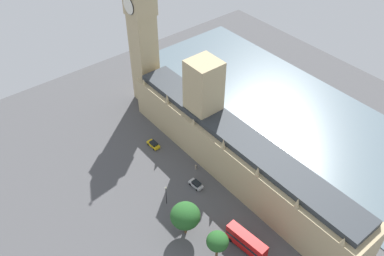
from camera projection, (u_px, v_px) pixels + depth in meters
The scene contains 13 objects.
ground_plane at pixel (230, 176), 112.37m from camera, with size 148.77×148.77×0.00m, color #4C4C4F.
river_thames at pixel (310, 125), 128.52m from camera, with size 44.64×133.89×0.25m, color slate.
parliament_building at pixel (233, 149), 109.18m from camera, with size 11.79×78.77×28.84m.
clock_tower at pixel (142, 29), 122.76m from camera, with size 7.62×7.62×49.41m.
car_yellow_cab_corner at pixel (153, 144), 120.67m from camera, with size 2.05×4.33×1.74m.
car_silver_trailing at pixel (196, 184), 108.96m from camera, with size 2.14×4.20×1.74m.
double_decker_bus_near_tower at pixel (246, 242), 93.59m from camera, with size 3.53×10.69×4.75m.
pedestrian_opposite_hall at pixel (196, 167), 113.90m from camera, with size 0.69×0.63×1.65m.
plane_tree_under_trees at pixel (185, 216), 94.30m from camera, with size 7.05×7.05×9.54m.
plane_tree_by_river_gate at pixel (217, 241), 90.35m from camera, with size 5.04×5.04×7.66m.
plane_tree_kerbside at pixel (185, 214), 95.45m from camera, with size 4.49×4.49×7.85m.
street_lamp_far_end at pixel (166, 192), 102.37m from camera, with size 0.56×0.56×6.31m.
street_lamp_midblock at pixel (188, 216), 96.60m from camera, with size 0.56×0.56×6.51m.
Camera 1 is at (55.84, 52.89, 83.62)m, focal length 38.36 mm.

